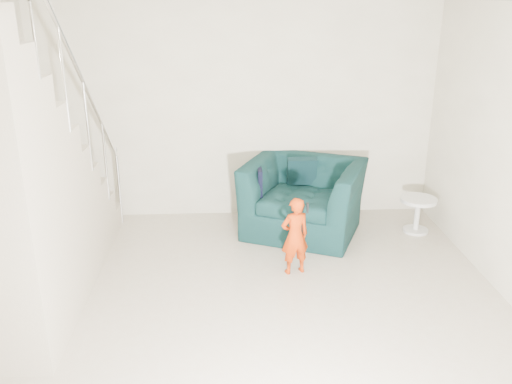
% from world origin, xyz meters
% --- Properties ---
extents(floor, '(5.50, 5.50, 0.00)m').
position_xyz_m(floor, '(0.00, 0.00, 0.00)').
color(floor, tan).
rests_on(floor, ground).
extents(ceiling, '(5.50, 5.50, 0.00)m').
position_xyz_m(ceiling, '(0.00, 0.00, 2.70)').
color(ceiling, silver).
rests_on(ceiling, back_wall).
extents(back_wall, '(5.00, 0.00, 5.00)m').
position_xyz_m(back_wall, '(0.00, 2.75, 1.35)').
color(back_wall, '#B1A890').
rests_on(back_wall, floor).
extents(armchair, '(1.70, 1.61, 0.87)m').
position_xyz_m(armchair, '(0.78, 2.11, 0.44)').
color(armchair, black).
rests_on(armchair, floor).
extents(toddler, '(0.35, 0.28, 0.83)m').
position_xyz_m(toddler, '(0.54, 1.05, 0.42)').
color(toddler, '#992204').
rests_on(toddler, floor).
extents(side_table, '(0.44, 0.44, 0.44)m').
position_xyz_m(side_table, '(2.17, 2.01, 0.29)').
color(side_table, beige).
rests_on(side_table, floor).
extents(staircase, '(1.02, 3.03, 3.62)m').
position_xyz_m(staircase, '(-2.00, 0.55, 0.95)').
color(staircase, '#ADA089').
rests_on(staircase, floor).
extents(cushion, '(0.36, 0.17, 0.36)m').
position_xyz_m(cushion, '(0.79, 2.41, 0.68)').
color(cushion, black).
rests_on(cushion, armchair).
extents(throw, '(0.05, 0.51, 0.58)m').
position_xyz_m(throw, '(0.24, 2.16, 0.55)').
color(throw, black).
rests_on(throw, armchair).
extents(phone, '(0.02, 0.05, 0.10)m').
position_xyz_m(phone, '(0.66, 1.05, 0.72)').
color(phone, black).
rests_on(phone, toddler).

